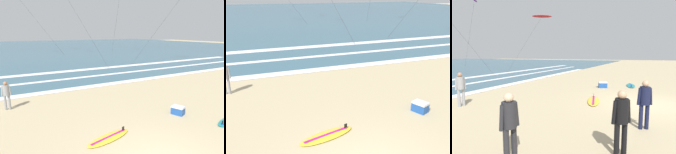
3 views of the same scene
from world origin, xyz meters
The scene contains 6 objects.
ocean_surface centered at (0.00, 54.72, 0.01)m, with size 140.00×90.00×0.01m, color #386075.
wave_foam_shoreline centered at (0.54, 10.12, 0.01)m, with size 37.78×0.85×0.01m, color white.
wave_foam_mid_break centered at (1.45, 13.53, 0.01)m, with size 47.53×0.58×0.01m, color white.
wave_foam_outer_break centered at (0.42, 17.13, 0.01)m, with size 57.18×1.08×0.01m, color white.
surfboard_foreground_flat centered at (-0.57, 2.44, 0.05)m, with size 2.18×1.09×0.25m.
cooler_box centered at (3.73, 2.91, 0.22)m, with size 0.64×0.73×0.44m.
Camera 2 is at (-2.88, -4.84, 4.86)m, focal length 40.18 mm.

